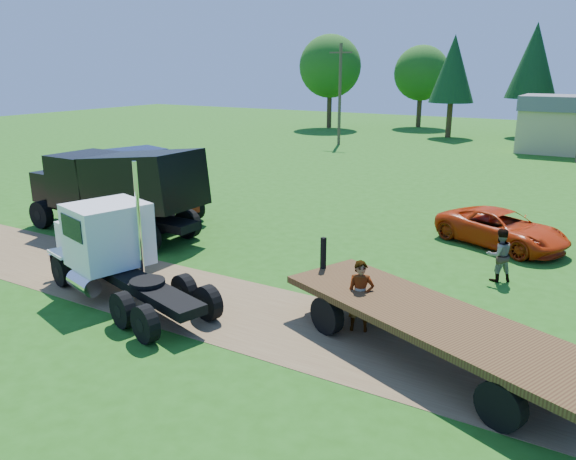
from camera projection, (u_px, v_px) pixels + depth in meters
The scene contains 10 objects.
ground at pixel (247, 313), 16.59m from camera, with size 140.00×140.00×0.00m, color #205512.
dirt_track at pixel (247, 313), 16.59m from camera, with size 120.00×4.20×0.01m, color brown.
white_semi_tractor at pixel (110, 248), 17.75m from camera, with size 7.29×4.07×4.31m.
black_dump_truck at pixel (117, 186), 23.77m from camera, with size 9.00×2.94×3.88m.
navy_truck at pixel (144, 181), 27.60m from camera, with size 7.26×4.23×3.09m.
orange_pickup at pixel (502, 229), 22.59m from camera, with size 2.42×5.25×1.46m, color red.
flatbed_trailer at pixel (432, 325), 13.72m from camera, with size 8.77×5.51×2.16m.
spectator_a at pixel (360, 296), 15.23m from camera, with size 0.73×0.48×2.01m, color #999999.
spectator_b at pixel (499, 255), 18.86m from camera, with size 0.89×0.69×1.83m, color #999999.
tan_shed at pixel (560, 123), 46.90m from camera, with size 6.20×5.40×4.70m.
Camera 1 is at (8.86, -12.45, 7.01)m, focal length 35.00 mm.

